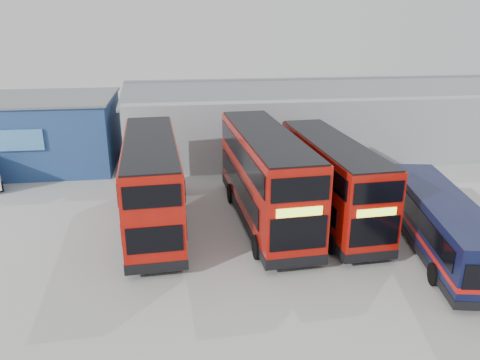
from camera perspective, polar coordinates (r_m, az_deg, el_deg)
ground_plane at (r=20.63m, az=2.37°, el=-11.92°), size 120.00×120.00×0.00m
office_block at (r=37.83m, az=-24.13°, el=5.38°), size 12.30×8.32×5.12m
maintenance_shed at (r=39.78m, az=8.97°, el=7.52°), size 30.50×12.00×5.89m
double_decker_left at (r=24.90m, az=-10.65°, el=-0.46°), size 3.39×11.43×4.78m
double_decker_centre at (r=25.05m, az=3.09°, el=0.23°), size 3.58×11.92×4.98m
double_decker_right at (r=25.62m, az=10.96°, el=-0.21°), size 3.22×10.80×4.51m
single_decker_blue at (r=23.97m, az=23.19°, el=-5.14°), size 4.12×10.56×2.80m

